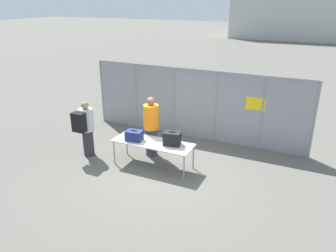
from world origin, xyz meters
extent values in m
plane|color=#605E56|center=(0.00, 0.00, 0.00)|extent=(120.00, 120.00, 0.00)
cylinder|color=gray|center=(-3.72, 2.57, 1.18)|extent=(0.07, 0.07, 2.37)
cylinder|color=gray|center=(-2.23, 2.57, 1.18)|extent=(0.07, 0.07, 2.37)
cylinder|color=gray|center=(-0.74, 2.57, 1.18)|extent=(0.07, 0.07, 2.37)
cylinder|color=gray|center=(0.74, 2.57, 1.18)|extent=(0.07, 0.07, 2.37)
cylinder|color=gray|center=(2.23, 2.57, 1.18)|extent=(0.07, 0.07, 2.37)
cylinder|color=gray|center=(3.72, 2.57, 1.18)|extent=(0.07, 0.07, 2.37)
cube|color=gray|center=(0.00, 2.57, 1.18)|extent=(7.45, 0.01, 2.37)
cube|color=gray|center=(0.00, 2.57, 2.34)|extent=(7.45, 0.04, 0.04)
cube|color=yellow|center=(2.01, 2.56, 1.47)|extent=(0.60, 0.01, 0.40)
cube|color=#B2B2AD|center=(-0.26, 0.09, 0.73)|extent=(2.29, 0.80, 0.02)
cylinder|color=#99999E|center=(-1.35, -0.25, 0.36)|extent=(0.04, 0.04, 0.72)
cylinder|color=#99999E|center=(0.83, -0.25, 0.36)|extent=(0.04, 0.04, 0.72)
cylinder|color=#99999E|center=(-1.35, 0.43, 0.36)|extent=(0.04, 0.04, 0.72)
cylinder|color=#99999E|center=(0.83, 0.43, 0.36)|extent=(0.04, 0.04, 0.72)
cube|color=navy|center=(-0.80, -0.01, 0.89)|extent=(0.48, 0.36, 0.28)
cube|color=black|center=(-0.80, -0.01, 1.04)|extent=(0.16, 0.04, 0.02)
cube|color=black|center=(0.29, 0.17, 0.93)|extent=(0.51, 0.40, 0.37)
cube|color=black|center=(0.29, 0.17, 1.13)|extent=(0.16, 0.05, 0.02)
cylinder|color=#2D2D33|center=(-2.37, -0.10, 0.40)|extent=(0.32, 0.32, 0.81)
cylinder|color=#B2B2B7|center=(-2.37, -0.10, 1.15)|extent=(0.42, 0.42, 0.67)
sphere|color=#A57A5B|center=(-2.37, -0.10, 1.59)|extent=(0.22, 0.22, 0.22)
cube|color=black|center=(-2.37, -0.43, 1.18)|extent=(0.38, 0.23, 0.57)
cylinder|color=#383D4C|center=(-0.64, 0.71, 0.44)|extent=(0.35, 0.35, 0.87)
cylinder|color=orange|center=(-0.64, 0.71, 1.24)|extent=(0.46, 0.46, 0.73)
sphere|color=brown|center=(-0.64, 0.71, 1.72)|extent=(0.24, 0.24, 0.24)
cube|color=#4C6B47|center=(0.61, 4.68, 0.44)|extent=(3.01, 1.45, 0.57)
sphere|color=black|center=(0.09, 3.89, 0.29)|extent=(0.58, 0.58, 0.58)
sphere|color=black|center=(0.09, 5.46, 0.29)|extent=(0.58, 0.58, 0.58)
cylinder|color=#59595B|center=(-1.42, 4.68, 0.21)|extent=(1.05, 0.06, 0.06)
cube|color=#B2B7B2|center=(1.87, 37.40, 3.36)|extent=(17.56, 11.10, 6.72)
camera|label=1|loc=(3.66, -7.26, 4.50)|focal=35.00mm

